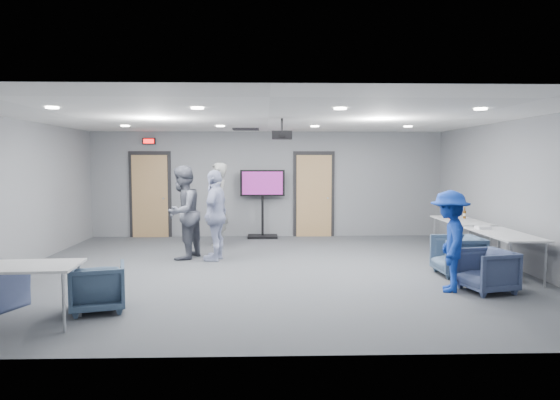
{
  "coord_description": "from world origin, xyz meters",
  "views": [
    {
      "loc": [
        -0.06,
        -8.86,
        1.95
      ],
      "look_at": [
        0.23,
        0.72,
        1.2
      ],
      "focal_mm": 32.0,
      "sensor_mm": 36.0,
      "label": 1
    }
  ],
  "objects_px": {
    "table_right_b": "(504,236)",
    "tv_stand": "(263,199)",
    "chair_front_a": "(98,287)",
    "table_right_a": "(461,222)",
    "person_d": "(450,241)",
    "projector": "(282,135)",
    "person_b": "(182,212)",
    "chair_right_c": "(486,271)",
    "chair_right_b": "(458,255)",
    "person_c": "(216,215)",
    "bottle_right": "(465,214)",
    "person_a": "(218,204)"
  },
  "relations": [
    {
      "from": "table_right_b",
      "to": "tv_stand",
      "type": "bearing_deg",
      "value": 43.53
    },
    {
      "from": "chair_front_a",
      "to": "table_right_a",
      "type": "distance_m",
      "value": 7.27
    },
    {
      "from": "person_d",
      "to": "projector",
      "type": "distance_m",
      "value": 3.28
    },
    {
      "from": "person_b",
      "to": "person_d",
      "type": "relative_size",
      "value": 1.23
    },
    {
      "from": "person_d",
      "to": "chair_right_c",
      "type": "relative_size",
      "value": 2.17
    },
    {
      "from": "chair_right_b",
      "to": "projector",
      "type": "bearing_deg",
      "value": -99.75
    },
    {
      "from": "chair_right_b",
      "to": "table_right_b",
      "type": "distance_m",
      "value": 0.84
    },
    {
      "from": "person_c",
      "to": "projector",
      "type": "height_order",
      "value": "projector"
    },
    {
      "from": "table_right_a",
      "to": "bottle_right",
      "type": "bearing_deg",
      "value": -35.81
    },
    {
      "from": "person_d",
      "to": "bottle_right",
      "type": "xyz_separation_m",
      "value": [
        1.48,
        3.1,
        0.06
      ]
    },
    {
      "from": "chair_right_b",
      "to": "chair_front_a",
      "type": "distance_m",
      "value": 5.78
    },
    {
      "from": "bottle_right",
      "to": "table_right_a",
      "type": "bearing_deg",
      "value": -125.81
    },
    {
      "from": "chair_right_b",
      "to": "chair_right_c",
      "type": "xyz_separation_m",
      "value": [
        0.01,
        -1.08,
        -0.02
      ]
    },
    {
      "from": "person_d",
      "to": "table_right_a",
      "type": "height_order",
      "value": "person_d"
    },
    {
      "from": "person_b",
      "to": "chair_right_b",
      "type": "xyz_separation_m",
      "value": [
        4.93,
        -1.6,
        -0.59
      ]
    },
    {
      "from": "bottle_right",
      "to": "chair_right_b",
      "type": "bearing_deg",
      "value": -114.36
    },
    {
      "from": "person_c",
      "to": "tv_stand",
      "type": "relative_size",
      "value": 1.03
    },
    {
      "from": "person_c",
      "to": "bottle_right",
      "type": "xyz_separation_m",
      "value": [
        5.21,
        0.64,
        -0.07
      ]
    },
    {
      "from": "person_c",
      "to": "projector",
      "type": "distance_m",
      "value": 2.24
    },
    {
      "from": "chair_right_c",
      "to": "person_a",
      "type": "bearing_deg",
      "value": -147.88
    },
    {
      "from": "table_right_a",
      "to": "bottle_right",
      "type": "distance_m",
      "value": 0.33
    },
    {
      "from": "chair_front_a",
      "to": "projector",
      "type": "height_order",
      "value": "projector"
    },
    {
      "from": "chair_front_a",
      "to": "table_right_b",
      "type": "xyz_separation_m",
      "value": [
        6.24,
        1.8,
        0.37
      ]
    },
    {
      "from": "table_right_b",
      "to": "bottle_right",
      "type": "xyz_separation_m",
      "value": [
        0.18,
        2.15,
        0.14
      ]
    },
    {
      "from": "person_d",
      "to": "table_right_a",
      "type": "xyz_separation_m",
      "value": [
        1.3,
        2.86,
        -0.08
      ]
    },
    {
      "from": "chair_right_b",
      "to": "table_right_b",
      "type": "height_order",
      "value": "table_right_b"
    },
    {
      "from": "chair_right_c",
      "to": "tv_stand",
      "type": "distance_m",
      "value": 6.38
    },
    {
      "from": "person_a",
      "to": "table_right_b",
      "type": "relative_size",
      "value": 1.11
    },
    {
      "from": "person_c",
      "to": "table_right_a",
      "type": "distance_m",
      "value": 5.05
    },
    {
      "from": "chair_right_c",
      "to": "tv_stand",
      "type": "relative_size",
      "value": 0.41
    },
    {
      "from": "chair_front_a",
      "to": "person_b",
      "type": "bearing_deg",
      "value": -115.08
    },
    {
      "from": "person_c",
      "to": "chair_front_a",
      "type": "relative_size",
      "value": 2.59
    },
    {
      "from": "person_c",
      "to": "table_right_a",
      "type": "xyz_separation_m",
      "value": [
        5.03,
        0.39,
        -0.21
      ]
    },
    {
      "from": "person_a",
      "to": "table_right_b",
      "type": "xyz_separation_m",
      "value": [
        5.15,
        -3.23,
        -0.27
      ]
    },
    {
      "from": "person_c",
      "to": "person_a",
      "type": "bearing_deg",
      "value": -162.69
    },
    {
      "from": "person_c",
      "to": "bottle_right",
      "type": "relative_size",
      "value": 7.41
    },
    {
      "from": "person_a",
      "to": "table_right_b",
      "type": "height_order",
      "value": "person_a"
    },
    {
      "from": "person_b",
      "to": "bottle_right",
      "type": "bearing_deg",
      "value": 113.89
    },
    {
      "from": "person_b",
      "to": "chair_right_b",
      "type": "bearing_deg",
      "value": 91.11
    },
    {
      "from": "person_b",
      "to": "person_c",
      "type": "relative_size",
      "value": 1.05
    },
    {
      "from": "person_b",
      "to": "projector",
      "type": "xyz_separation_m",
      "value": [
        1.94,
        -1.19,
        1.47
      ]
    },
    {
      "from": "person_a",
      "to": "bottle_right",
      "type": "height_order",
      "value": "person_a"
    },
    {
      "from": "person_a",
      "to": "bottle_right",
      "type": "xyz_separation_m",
      "value": [
        5.33,
        -1.08,
        -0.14
      ]
    },
    {
      "from": "person_b",
      "to": "table_right_b",
      "type": "height_order",
      "value": "person_b"
    },
    {
      "from": "person_b",
      "to": "bottle_right",
      "type": "xyz_separation_m",
      "value": [
        5.88,
        0.5,
        -0.11
      ]
    },
    {
      "from": "person_d",
      "to": "chair_right_b",
      "type": "height_order",
      "value": "person_d"
    },
    {
      "from": "person_b",
      "to": "person_d",
      "type": "xyz_separation_m",
      "value": [
        4.4,
        -2.61,
        -0.17
      ]
    },
    {
      "from": "person_c",
      "to": "chair_right_b",
      "type": "relative_size",
      "value": 2.37
    },
    {
      "from": "person_a",
      "to": "tv_stand",
      "type": "height_order",
      "value": "person_a"
    },
    {
      "from": "bottle_right",
      "to": "table_right_b",
      "type": "bearing_deg",
      "value": -94.75
    }
  ]
}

